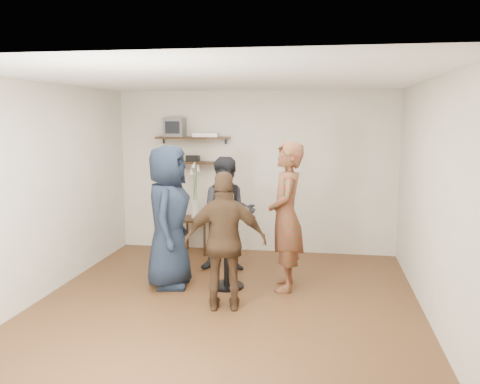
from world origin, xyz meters
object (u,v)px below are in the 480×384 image
Objects in this scene: side_table at (196,223)px; person_navy at (168,217)px; dvd_deck at (206,135)px; drinks_table at (227,237)px; crt_monitor at (175,127)px; radio at (193,158)px; person_brown at (225,241)px; person_plaid at (286,217)px; person_dark at (228,214)px.

side_table is 1.71m from person_navy.
drinks_table is (0.67, -1.75, -1.23)m from dvd_deck.
dvd_deck reaches higher than side_table.
crt_monitor is 1.45× the size of radio.
radio is 0.38× the size of side_table.
person_brown is (0.80, -2.49, -1.10)m from dvd_deck.
drinks_table is 0.55× the size of person_plaid.
side_table is 0.36× the size of person_brown.
person_navy is at bearing -87.57° from side_table.
dvd_deck is at bearing 49.90° from side_table.
dvd_deck reaches higher than drinks_table.
person_dark is at bearing -50.47° from side_table.
radio is at bearing 180.00° from dvd_deck.
side_table is at bearing -2.83° from person_navy.
crt_monitor reaches higher than person_brown.
drinks_table is 0.65× the size of person_brown.
radio reaches higher than side_table.
person_brown is (0.25, -1.48, -0.02)m from person_dark.
radio is 2.42m from person_plaid.
dvd_deck is 0.39× the size of drinks_table.
person_dark is 1.50m from person_brown.
dvd_deck is 1.82× the size of radio.
side_table is 1.79m from drinks_table.
radio is 0.21× the size of drinks_table.
crt_monitor reaches higher than person_plaid.
person_brown is (1.31, -2.49, -1.22)m from crt_monitor.
person_plaid is (0.75, 0.07, 0.28)m from drinks_table.
person_dark is 1.03m from person_navy.
person_dark reaches higher than radio.
crt_monitor is at bearing -136.55° from person_plaid.
dvd_deck is 0.25× the size of person_brown.
person_navy is 1.16× the size of person_brown.
radio is 2.15m from drinks_table.
dvd_deck is 2.25m from drinks_table.
crt_monitor is at bearing 124.04° from drinks_table.
person_brown reaches higher than radio.
person_navy is at bearing -174.73° from drinks_table.
person_brown is at bearing -72.26° from dvd_deck.
person_dark is at bearing -42.79° from person_navy.
side_table is at bearing 117.40° from drinks_table.
dvd_deck is 0.22× the size of person_navy.
person_brown is at bearing -42.90° from person_plaid.
person_navy is at bearing -85.38° from radio.
person_dark is at bearing 99.70° from drinks_table.
radio is at bearing 117.05° from drinks_table.
person_navy is (-0.62, -0.81, 0.10)m from person_dark.
drinks_table is at bearing -90.00° from person_plaid.
person_dark is at bearing -43.76° from crt_monitor.
crt_monitor is 2.51m from drinks_table.
person_plaid is 1.11m from person_dark.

